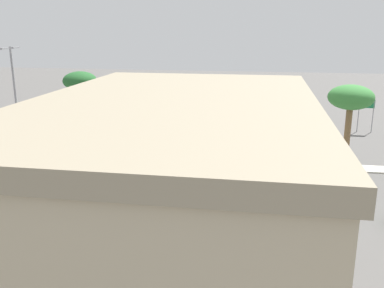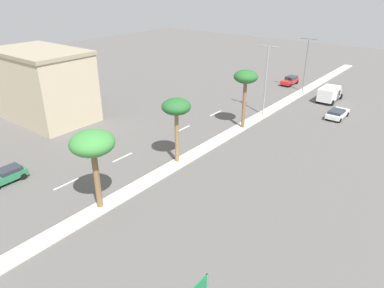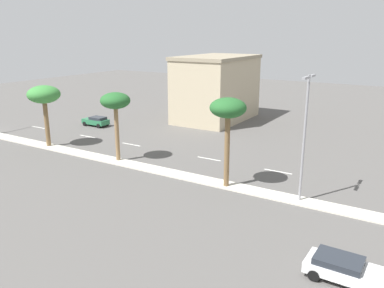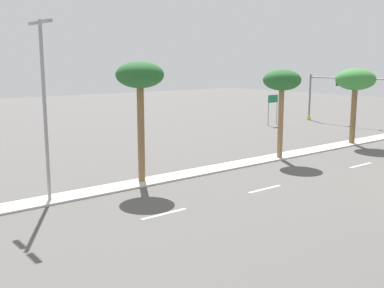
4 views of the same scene
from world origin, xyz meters
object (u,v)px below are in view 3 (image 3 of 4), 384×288
(palm_tree_trailing, at_px, (228,111))
(sedan_green_left, at_px, (96,121))
(palm_tree_far, at_px, (44,96))
(sedan_white_far, at_px, (347,269))
(palm_tree_inboard, at_px, (115,103))
(street_lamp_outboard, at_px, (305,129))
(commercial_building, at_px, (216,88))

(palm_tree_trailing, height_order, sedan_green_left, palm_tree_trailing)
(palm_tree_far, bearing_deg, sedan_white_far, 75.41)
(palm_tree_inboard, relative_size, street_lamp_outboard, 0.72)
(street_lamp_outboard, relative_size, sedan_green_left, 2.54)
(palm_tree_trailing, bearing_deg, palm_tree_far, -91.02)
(palm_tree_far, distance_m, palm_tree_trailing, 23.71)
(street_lamp_outboard, xyz_separation_m, sedan_white_far, (9.11, 5.28, -5.22))
(commercial_building, distance_m, sedan_white_far, 41.83)
(commercial_building, bearing_deg, street_lamp_outboard, 40.44)
(sedan_green_left, bearing_deg, street_lamp_outboard, 71.83)
(palm_tree_inboard, bearing_deg, sedan_white_far, 69.19)
(street_lamp_outboard, height_order, sedan_white_far, street_lamp_outboard)
(sedan_white_far, xyz_separation_m, sedan_green_left, (-19.93, -38.25, 0.04))
(palm_tree_trailing, xyz_separation_m, street_lamp_outboard, (-0.32, 6.38, -0.81))
(palm_tree_trailing, relative_size, sedan_green_left, 1.98)
(palm_tree_far, height_order, sedan_white_far, palm_tree_far)
(sedan_green_left, bearing_deg, palm_tree_trailing, 67.25)
(palm_tree_trailing, bearing_deg, palm_tree_inboard, -92.58)
(sedan_white_far, bearing_deg, palm_tree_inboard, -110.81)
(palm_tree_far, bearing_deg, palm_tree_trailing, 88.98)
(palm_tree_far, relative_size, palm_tree_trailing, 0.92)
(commercial_building, distance_m, palm_tree_trailing, 27.86)
(palm_tree_far, bearing_deg, street_lamp_outboard, 89.81)
(palm_tree_far, distance_m, street_lamp_outboard, 30.08)
(palm_tree_trailing, bearing_deg, sedan_green_left, -112.75)
(street_lamp_outboard, xyz_separation_m, sedan_green_left, (-10.82, -32.97, -5.18))
(commercial_building, bearing_deg, palm_tree_inboard, 2.19)
(commercial_building, xyz_separation_m, sedan_white_far, (32.87, 25.54, -4.16))
(palm_tree_far, relative_size, palm_tree_inboard, 1.00)
(palm_tree_inboard, distance_m, street_lamp_outboard, 19.36)
(sedan_green_left, bearing_deg, sedan_white_far, 62.48)
(commercial_building, bearing_deg, sedan_green_left, -44.50)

